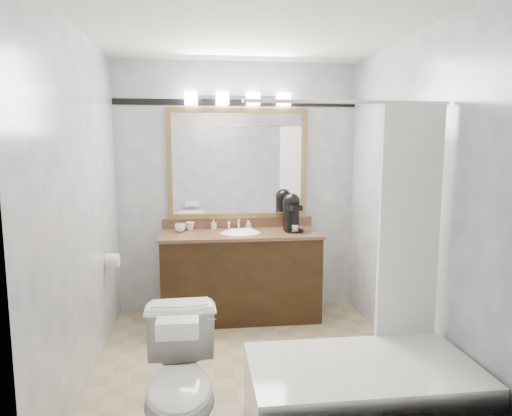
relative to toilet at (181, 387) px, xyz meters
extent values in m
cube|color=tan|center=(0.50, 0.92, -0.38)|extent=(2.40, 2.60, 0.01)
cube|color=white|center=(0.50, 0.92, 2.13)|extent=(2.40, 2.60, 0.01)
cube|color=silver|center=(0.50, 2.23, 0.87)|extent=(2.40, 0.01, 2.50)
cube|color=silver|center=(0.50, -0.38, 0.87)|extent=(2.40, 0.01, 2.50)
cube|color=silver|center=(-0.71, 0.92, 0.87)|extent=(0.01, 2.60, 2.50)
cube|color=silver|center=(1.70, 0.92, 0.87)|extent=(0.01, 2.60, 2.50)
cube|color=black|center=(0.50, 1.94, 0.03)|extent=(1.50, 0.55, 0.82)
cube|color=#936645|center=(0.50, 1.94, 0.46)|extent=(1.53, 0.58, 0.03)
cube|color=#936645|center=(0.50, 2.21, 0.52)|extent=(1.53, 0.03, 0.10)
ellipsoid|color=white|center=(0.50, 1.94, 0.44)|extent=(0.44, 0.34, 0.14)
cube|color=olive|center=(0.50, 2.20, 1.65)|extent=(1.40, 0.04, 0.05)
cube|color=olive|center=(0.50, 2.20, 0.60)|extent=(1.40, 0.04, 0.05)
cube|color=olive|center=(-0.18, 2.20, 1.12)|extent=(0.05, 0.04, 1.00)
cube|color=olive|center=(1.17, 2.20, 1.12)|extent=(0.05, 0.04, 1.00)
cube|color=white|center=(0.50, 2.21, 1.12)|extent=(1.30, 0.01, 1.00)
cube|color=silver|center=(0.50, 2.19, 1.77)|extent=(0.90, 0.05, 0.03)
cube|color=white|center=(0.05, 2.14, 1.75)|extent=(0.12, 0.12, 0.12)
cube|color=white|center=(0.35, 2.14, 1.75)|extent=(0.12, 0.12, 0.12)
cube|color=white|center=(0.65, 2.14, 1.75)|extent=(0.12, 0.12, 0.12)
cube|color=white|center=(0.95, 2.14, 1.75)|extent=(0.12, 0.12, 0.12)
cube|color=black|center=(0.50, 2.21, 1.72)|extent=(2.40, 0.01, 0.06)
cube|color=white|center=(1.03, 0.00, -0.15)|extent=(1.30, 0.72, 0.45)
cylinder|color=silver|center=(1.03, 0.38, 1.57)|extent=(1.30, 0.02, 0.02)
cube|color=white|center=(1.45, 0.37, 0.80)|extent=(0.40, 0.04, 1.55)
cylinder|color=white|center=(-0.64, 1.58, 0.32)|extent=(0.11, 0.12, 0.12)
imported|color=white|center=(0.00, 0.00, 0.00)|extent=(0.45, 0.76, 0.76)
cube|color=white|center=(0.00, -0.20, 0.42)|extent=(0.21, 0.12, 0.08)
cylinder|color=black|center=(1.02, 1.91, 0.48)|extent=(0.19, 0.19, 0.02)
cylinder|color=black|center=(1.01, 1.97, 0.62)|extent=(0.16, 0.16, 0.28)
sphere|color=black|center=(1.01, 1.97, 0.76)|extent=(0.17, 0.17, 0.17)
cube|color=black|center=(1.03, 1.89, 0.71)|extent=(0.13, 0.13, 0.05)
cylinder|color=silver|center=(1.03, 1.89, 0.51)|extent=(0.06, 0.06, 0.06)
imported|color=white|center=(-0.08, 2.05, 0.51)|extent=(0.13, 0.13, 0.08)
imported|color=white|center=(0.02, 2.12, 0.51)|extent=(0.10, 0.10, 0.08)
imported|color=white|center=(0.25, 2.14, 0.52)|extent=(0.06, 0.06, 0.10)
imported|color=white|center=(0.60, 2.15, 0.51)|extent=(0.08, 0.08, 0.08)
cube|color=beige|center=(0.58, 2.05, 0.48)|extent=(0.08, 0.06, 0.02)
camera|label=1|loc=(0.12, -2.37, 1.32)|focal=32.00mm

